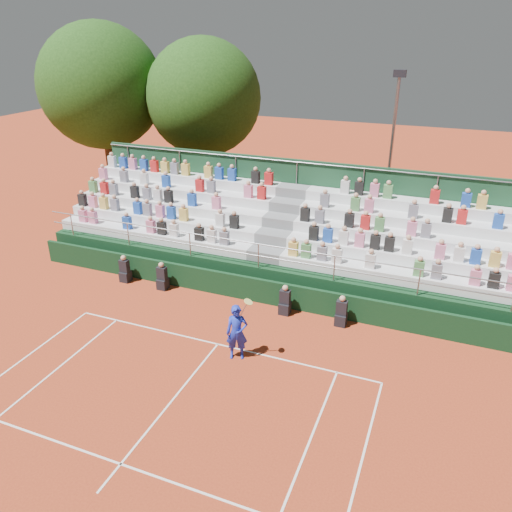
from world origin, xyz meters
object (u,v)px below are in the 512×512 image
at_px(floodlight_mast, 392,139).
at_px(tree_west, 101,87).
at_px(tree_east, 204,98).
at_px(tennis_player, 237,332).

bearing_deg(floodlight_mast, tree_west, -174.83).
relative_size(tree_west, tree_east, 1.08).
bearing_deg(floodlight_mast, tennis_player, -100.35).
bearing_deg(tree_east, tree_west, -166.67).
bearing_deg(tree_west, tennis_player, -41.84).
bearing_deg(tree_east, tennis_player, -59.84).
bearing_deg(floodlight_mast, tree_east, -179.46).
relative_size(tree_east, floodlight_mast, 1.19).
xyz_separation_m(tennis_player, floodlight_mast, (2.54, 13.90, 3.68)).
distance_m(tennis_player, floodlight_mast, 14.60).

